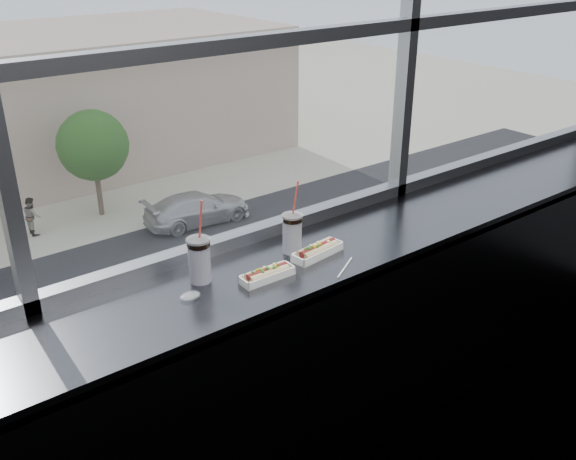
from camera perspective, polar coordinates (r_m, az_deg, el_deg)
wall_back_lower at (r=3.28m, az=-3.38°, el=-9.65°), size 6.00×0.00×6.00m
counter at (r=2.82m, az=-0.47°, el=-3.47°), size 6.00×0.55×0.06m
counter_fascia at (r=2.95m, az=2.66°, el=-14.30°), size 6.00×0.04×1.04m
hotdog_tray_left at (r=2.67m, az=-1.86°, el=-3.91°), size 0.24×0.08×0.06m
hotdog_tray_right at (r=2.86m, az=2.65°, el=-1.82°), size 0.27×0.12×0.06m
soda_cup_left at (r=2.64m, az=-7.89°, el=-2.47°), size 0.10×0.10×0.37m
soda_cup_right at (r=2.86m, az=0.37°, el=-0.13°), size 0.09×0.09×0.35m
loose_straw at (r=2.77m, az=5.08°, el=-3.33°), size 0.17×0.10×0.01m
wrapper at (r=2.57m, az=-8.70°, el=-5.79°), size 0.09×0.07×0.02m
car_near_e at (r=27.20m, az=3.07°, el=-2.25°), size 2.43×5.64×1.87m
car_near_d at (r=23.27m, az=-13.02°, el=-7.79°), size 3.08×6.30×2.03m
car_far_c at (r=32.41m, az=-8.08°, el=2.37°), size 3.08×6.46×2.09m
pedestrian_c at (r=33.28m, az=-21.85°, el=1.48°), size 0.75×1.00×2.25m
tree_right at (r=33.61m, az=-16.95°, el=7.20°), size 3.56×3.56×5.57m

